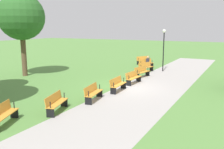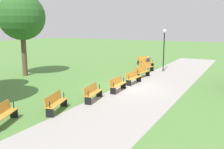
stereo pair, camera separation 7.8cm
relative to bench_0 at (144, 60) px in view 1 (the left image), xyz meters
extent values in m
plane|color=#54843D|center=(10.90, 2.98, -0.47)|extent=(120.00, 120.00, 0.00)
cube|color=#A39E99|center=(10.90, 4.61, -0.47)|extent=(37.29, 4.47, 0.01)
cube|color=orange|center=(0.03, 0.06, -0.03)|extent=(1.76, 1.27, 0.04)
cube|color=orange|center=(-0.07, -0.11, 0.22)|extent=(1.59, 0.98, 0.40)
cube|color=black|center=(-0.68, 0.48, -0.26)|extent=(0.24, 0.35, 0.43)
cylinder|color=black|center=(-0.67, 0.49, 0.14)|extent=(0.06, 0.06, 0.30)
cube|color=black|center=(0.75, -0.36, -0.26)|extent=(0.24, 0.35, 0.43)
cylinder|color=black|center=(0.76, -0.34, 0.14)|extent=(0.06, 0.06, 0.30)
cube|color=orange|center=(2.29, 1.20, -0.03)|extent=(1.81, 1.11, 0.04)
cube|color=orange|center=(2.21, 1.01, 0.22)|extent=(1.68, 0.80, 0.40)
cube|color=black|center=(1.53, 1.53, -0.26)|extent=(0.20, 0.37, 0.43)
cylinder|color=black|center=(1.54, 1.54, 0.14)|extent=(0.06, 0.06, 0.30)
cube|color=black|center=(3.05, 0.87, -0.26)|extent=(0.20, 0.37, 0.43)
cylinder|color=black|center=(3.06, 0.88, 0.14)|extent=(0.06, 0.06, 0.30)
cube|color=orange|center=(4.67, 2.06, -0.03)|extent=(1.83, 0.93, 0.04)
cube|color=orange|center=(4.61, 1.87, 0.22)|extent=(1.73, 0.61, 0.40)
cube|color=black|center=(3.87, 2.30, -0.26)|extent=(0.16, 0.38, 0.43)
cylinder|color=black|center=(3.88, 2.32, 0.14)|extent=(0.05, 0.05, 0.30)
cube|color=black|center=(5.46, 1.82, -0.26)|extent=(0.16, 0.38, 0.43)
cylinder|color=black|center=(5.47, 1.84, 0.14)|extent=(0.05, 0.05, 0.30)
cube|color=orange|center=(7.13, 2.65, -0.03)|extent=(1.83, 0.74, 0.04)
cube|color=orange|center=(7.09, 2.45, 0.22)|extent=(1.77, 0.41, 0.40)
cube|color=black|center=(6.31, 2.79, -0.26)|extent=(0.12, 0.38, 0.43)
cylinder|color=black|center=(6.31, 2.81, 0.14)|extent=(0.05, 0.05, 0.30)
cube|color=black|center=(7.94, 2.50, -0.26)|extent=(0.12, 0.38, 0.43)
cylinder|color=black|center=(7.95, 2.52, 0.14)|extent=(0.05, 0.05, 0.30)
cube|color=orange|center=(9.64, 2.94, -0.03)|extent=(1.80, 0.54, 0.04)
cube|color=orange|center=(9.62, 2.74, 0.22)|extent=(1.78, 0.21, 0.40)
cube|color=black|center=(8.81, 2.99, -0.26)|extent=(0.08, 0.38, 0.43)
cylinder|color=black|center=(8.81, 3.01, 0.14)|extent=(0.05, 0.05, 0.30)
cube|color=black|center=(10.46, 2.89, -0.26)|extent=(0.08, 0.38, 0.43)
cylinder|color=black|center=(10.47, 2.91, 0.14)|extent=(0.05, 0.05, 0.30)
cube|color=orange|center=(12.16, 2.94, -0.03)|extent=(1.80, 0.54, 0.04)
cube|color=orange|center=(12.17, 2.74, 0.22)|extent=(1.78, 0.21, 0.40)
cube|color=black|center=(11.33, 2.89, -0.26)|extent=(0.08, 0.38, 0.43)
cylinder|color=black|center=(11.33, 2.91, 0.14)|extent=(0.05, 0.05, 0.30)
cube|color=black|center=(12.99, 2.99, -0.26)|extent=(0.08, 0.38, 0.43)
cylinder|color=black|center=(12.99, 3.01, 0.14)|extent=(0.05, 0.05, 0.30)
cube|color=orange|center=(14.67, 2.65, -0.03)|extent=(1.83, 0.74, 0.04)
cube|color=orange|center=(14.71, 2.45, 0.22)|extent=(1.77, 0.41, 0.40)
cube|color=black|center=(13.86, 2.50, -0.26)|extent=(0.12, 0.38, 0.43)
cylinder|color=black|center=(13.85, 2.52, 0.14)|extent=(0.05, 0.05, 0.30)
cube|color=black|center=(15.49, 2.79, -0.26)|extent=(0.12, 0.38, 0.43)
cylinder|color=black|center=(15.49, 2.81, 0.14)|extent=(0.05, 0.05, 0.30)
cube|color=orange|center=(17.13, 2.06, -0.03)|extent=(1.83, 0.93, 0.04)
cube|color=orange|center=(17.19, 1.87, 0.22)|extent=(1.73, 0.61, 0.40)
cube|color=black|center=(16.34, 1.82, -0.26)|extent=(0.16, 0.38, 0.43)
cylinder|color=black|center=(16.33, 1.84, 0.14)|extent=(0.05, 0.05, 0.30)
cube|color=black|center=(17.93, 2.30, -0.26)|extent=(0.16, 0.38, 0.43)
cylinder|color=black|center=(17.92, 2.32, 0.14)|extent=(0.05, 0.05, 0.30)
cube|color=orange|center=(19.51, 1.20, -0.03)|extent=(1.81, 1.11, 0.04)
cube|color=orange|center=(19.59, 1.01, 0.22)|extent=(1.68, 0.80, 0.40)
cube|color=black|center=(18.75, 0.87, -0.26)|extent=(0.20, 0.37, 0.43)
cylinder|color=black|center=(18.74, 0.88, 0.14)|extent=(0.06, 0.06, 0.30)
cube|color=#2D3347|center=(2.11, 1.25, 0.23)|extent=(0.37, 0.31, 0.50)
sphere|color=tan|center=(2.12, 1.27, 0.62)|extent=(0.22, 0.22, 0.22)
cylinder|color=#23232D|center=(2.10, 1.45, -0.04)|extent=(0.26, 0.38, 0.13)
cylinder|color=#23232D|center=(2.17, 1.62, -0.26)|extent=(0.14, 0.14, 0.43)
cylinder|color=#23232D|center=(2.26, 1.38, -0.04)|extent=(0.26, 0.38, 0.13)
cylinder|color=#23232D|center=(2.33, 1.55, -0.26)|extent=(0.14, 0.14, 0.43)
cylinder|color=brown|center=(11.24, -6.57, 1.39)|extent=(0.42, 0.42, 3.72)
sphere|color=#285B23|center=(11.24, -6.57, 4.51)|extent=(3.87, 3.87, 3.87)
cylinder|color=black|center=(3.48, 3.28, 1.35)|extent=(0.10, 0.10, 3.64)
sphere|color=white|center=(3.48, 3.28, 3.31)|extent=(0.32, 0.32, 0.32)
camera|label=1|loc=(26.16, 9.96, 3.65)|focal=39.61mm
camera|label=2|loc=(26.13, 10.03, 3.65)|focal=39.61mm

